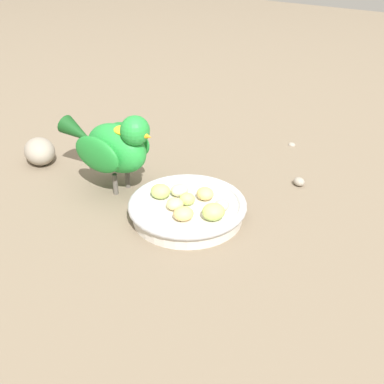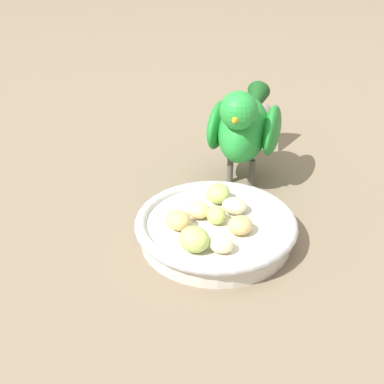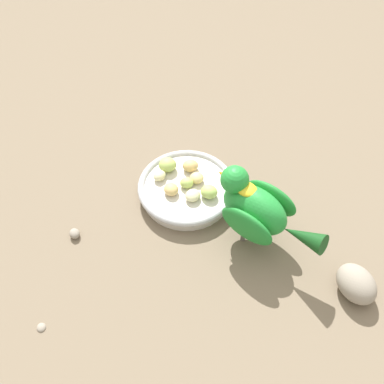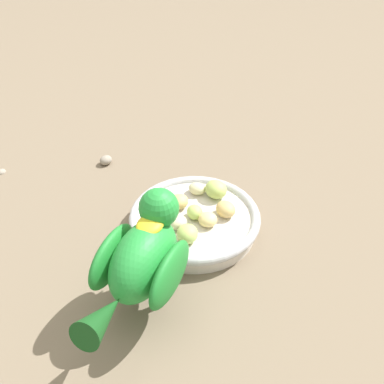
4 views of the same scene
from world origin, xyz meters
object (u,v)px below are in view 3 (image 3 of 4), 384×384
(apple_piece_3, at_px, (171,189))
(pebble_0, at_px, (75,234))
(rock_large, at_px, (356,284))
(apple_piece_4, at_px, (168,165))
(apple_piece_6, at_px, (160,176))
(apple_piece_5, at_px, (190,166))
(apple_piece_2, at_px, (198,177))
(pebble_1, at_px, (41,327))
(apple_piece_0, at_px, (193,195))
(parrot, at_px, (257,209))
(feeding_bowl, at_px, (187,189))
(apple_piece_1, at_px, (187,183))
(apple_piece_7, at_px, (209,192))

(apple_piece_3, height_order, pebble_0, apple_piece_3)
(apple_piece_3, relative_size, rock_large, 0.39)
(apple_piece_4, xyz_separation_m, apple_piece_6, (0.00, -0.03, -0.00))
(apple_piece_5, bearing_deg, apple_piece_2, -25.29)
(apple_piece_2, xyz_separation_m, pebble_1, (-0.03, -0.38, -0.03))
(apple_piece_3, distance_m, pebble_1, 0.32)
(apple_piece_0, height_order, apple_piece_5, apple_piece_5)
(pebble_0, bearing_deg, apple_piece_2, 63.10)
(apple_piece_0, distance_m, apple_piece_3, 0.04)
(apple_piece_6, height_order, rock_large, rock_large)
(apple_piece_0, bearing_deg, apple_piece_2, 113.61)
(apple_piece_2, relative_size, apple_piece_3, 0.92)
(rock_large, bearing_deg, pebble_0, -156.66)
(apple_piece_2, height_order, parrot, parrot)
(feeding_bowl, bearing_deg, apple_piece_0, -32.09)
(apple_piece_6, height_order, pebble_0, apple_piece_6)
(apple_piece_3, distance_m, apple_piece_4, 0.06)
(apple_piece_0, distance_m, apple_piece_4, 0.09)
(apple_piece_0, relative_size, apple_piece_2, 1.11)
(apple_piece_0, bearing_deg, apple_piece_1, 147.51)
(apple_piece_6, bearing_deg, apple_piece_7, 12.02)
(feeding_bowl, bearing_deg, apple_piece_5, 116.50)
(apple_piece_1, xyz_separation_m, apple_piece_5, (-0.02, 0.04, 0.00))
(apple_piece_4, relative_size, apple_piece_7, 1.09)
(apple_piece_2, relative_size, apple_piece_7, 0.83)
(apple_piece_0, height_order, rock_large, rock_large)
(apple_piece_4, relative_size, apple_piece_5, 1.13)
(apple_piece_7, distance_m, rock_large, 0.30)
(feeding_bowl, relative_size, parrot, 0.89)
(feeding_bowl, distance_m, pebble_0, 0.22)
(feeding_bowl, distance_m, apple_piece_4, 0.06)
(apple_piece_4, bearing_deg, rock_large, -2.36)
(apple_piece_2, distance_m, apple_piece_7, 0.04)
(apple_piece_2, xyz_separation_m, apple_piece_6, (-0.06, -0.04, -0.00))
(apple_piece_5, xyz_separation_m, pebble_0, (-0.09, -0.24, -0.03))
(apple_piece_0, height_order, pebble_0, apple_piece_0)
(apple_piece_5, relative_size, rock_large, 0.42)
(feeding_bowl, relative_size, apple_piece_0, 6.35)
(apple_piece_5, xyz_separation_m, pebble_1, (-0.00, -0.39, -0.03))
(pebble_1, bearing_deg, apple_piece_5, 89.38)
(apple_piece_4, relative_size, pebble_1, 2.18)
(apple_piece_4, distance_m, apple_piece_6, 0.03)
(apple_piece_1, relative_size, parrot, 0.12)
(apple_piece_2, height_order, apple_piece_4, apple_piece_4)
(apple_piece_3, height_order, pebble_1, apple_piece_3)
(apple_piece_5, bearing_deg, parrot, -15.74)
(apple_piece_5, distance_m, pebble_0, 0.25)
(apple_piece_7, distance_m, parrot, 0.12)
(feeding_bowl, relative_size, apple_piece_7, 5.86)
(apple_piece_7, bearing_deg, apple_piece_2, 153.03)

